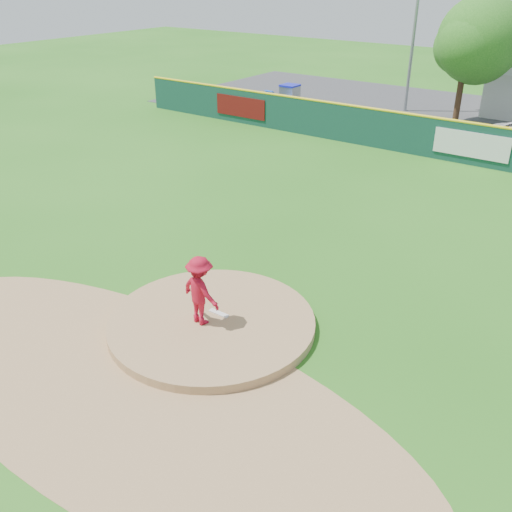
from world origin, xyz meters
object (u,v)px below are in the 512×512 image
Objects in this scene: playground_slide at (289,97)px; light_pole_left at (416,12)px; deciduous_tree at (467,46)px; pitcher at (200,291)px.

light_pole_left reaches higher than playground_slide.
light_pole_left reaches higher than deciduous_tree.
pitcher is at bearing -61.87° from playground_slide.
light_pole_left is (-4.00, 2.00, 1.50)m from deciduous_tree.
playground_slide is at bearing -166.89° from deciduous_tree.
light_pole_left is at bearing 34.81° from playground_slide.
light_pole_left is (6.34, 4.41, 5.21)m from playground_slide.
light_pole_left is at bearing -69.96° from pitcher.
deciduous_tree is at bearing -26.57° from light_pole_left.
playground_slide is at bearing -145.19° from light_pole_left.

